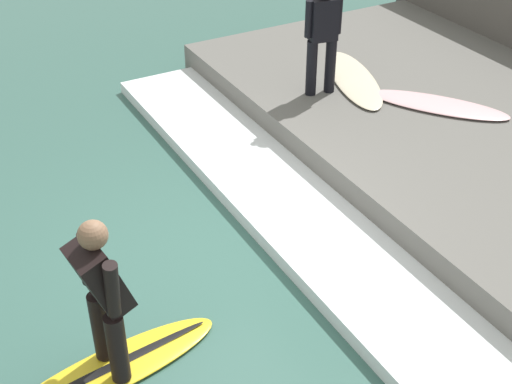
% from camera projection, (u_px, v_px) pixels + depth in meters
% --- Properties ---
extents(ground_plane, '(28.00, 28.00, 0.00)m').
position_uv_depth(ground_plane, '(206.00, 263.00, 7.47)').
color(ground_plane, '#386056').
extents(concrete_ledge, '(4.40, 9.03, 0.45)m').
position_uv_depth(concrete_ledge, '(493.00, 150.00, 8.96)').
color(concrete_ledge, '#66635E').
rests_on(concrete_ledge, ground_plane).
extents(wave_foam_crest, '(1.17, 8.58, 0.16)m').
position_uv_depth(wave_foam_crest, '(305.00, 223.00, 7.92)').
color(wave_foam_crest, white).
rests_on(wave_foam_crest, ground_plane).
extents(surfboard_riding, '(2.06, 0.74, 0.07)m').
position_uv_depth(surfboard_riding, '(114.00, 368.00, 6.23)').
color(surfboard_riding, yellow).
rests_on(surfboard_riding, ground_plane).
extents(surfer_riding, '(0.47, 0.66, 1.55)m').
position_uv_depth(surfer_riding, '(102.00, 291.00, 5.73)').
color(surfer_riding, black).
rests_on(surfer_riding, surfboard_riding).
extents(surfer_waiting_near, '(0.51, 0.28, 1.52)m').
position_uv_depth(surfer_waiting_near, '(323.00, 33.00, 9.33)').
color(surfer_waiting_near, black).
rests_on(surfer_waiting_near, concrete_ledge).
extents(surfboard_waiting_near, '(1.21, 2.05, 0.06)m').
position_uv_depth(surfboard_waiting_near, '(354.00, 79.00, 10.10)').
color(surfboard_waiting_near, beige).
rests_on(surfboard_waiting_near, concrete_ledge).
extents(surfboard_spare, '(1.54, 1.81, 0.06)m').
position_uv_depth(surfboard_spare, '(438.00, 105.00, 9.44)').
color(surfboard_spare, beige).
rests_on(surfboard_spare, concrete_ledge).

